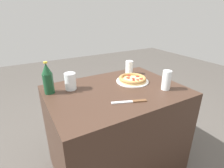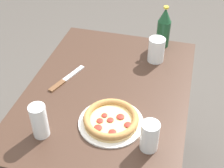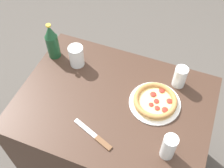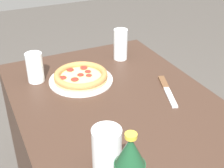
{
  "view_description": "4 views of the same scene",
  "coord_description": "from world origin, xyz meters",
  "px_view_note": "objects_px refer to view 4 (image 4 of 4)",
  "views": [
    {
      "loc": [
        -0.61,
        -1.01,
        1.3
      ],
      "look_at": [
        -0.03,
        0.01,
        0.81
      ],
      "focal_mm": 28.0,
      "sensor_mm": 36.0,
      "label": 1
    },
    {
      "loc": [
        1.04,
        0.3,
        1.68
      ],
      "look_at": [
        -0.01,
        0.02,
        0.79
      ],
      "focal_mm": 50.0,
      "sensor_mm": 36.0,
      "label": 2
    },
    {
      "loc": [
        0.28,
        -0.76,
        1.96
      ],
      "look_at": [
        -0.03,
        0.05,
        0.83
      ],
      "focal_mm": 45.0,
      "sensor_mm": 36.0,
      "label": 3
    },
    {
      "loc": [
        -0.88,
        0.44,
        1.4
      ],
      "look_at": [
        0.0,
        0.02,
        0.83
      ],
      "focal_mm": 50.0,
      "sensor_mm": 36.0,
      "label": 4
    }
  ],
  "objects_px": {
    "glass_iced_tea": "(35,69)",
    "glass_mango_juice": "(107,149)",
    "pizza_salami": "(81,77)",
    "knife": "(167,89)",
    "glass_orange_juice": "(121,46)"
  },
  "relations": [
    {
      "from": "pizza_salami",
      "to": "glass_iced_tea",
      "type": "bearing_deg",
      "value": 63.89
    },
    {
      "from": "glass_iced_tea",
      "to": "glass_orange_juice",
      "type": "height_order",
      "value": "glass_orange_juice"
    },
    {
      "from": "pizza_salami",
      "to": "glass_mango_juice",
      "type": "xyz_separation_m",
      "value": [
        -0.49,
        0.1,
        0.04
      ]
    },
    {
      "from": "knife",
      "to": "glass_iced_tea",
      "type": "bearing_deg",
      "value": 56.42
    },
    {
      "from": "glass_iced_tea",
      "to": "glass_mango_juice",
      "type": "height_order",
      "value": "glass_mango_juice"
    },
    {
      "from": "glass_orange_juice",
      "to": "knife",
      "type": "height_order",
      "value": "glass_orange_juice"
    },
    {
      "from": "glass_orange_juice",
      "to": "knife",
      "type": "relative_size",
      "value": 0.64
    },
    {
      "from": "glass_mango_juice",
      "to": "glass_orange_juice",
      "type": "distance_m",
      "value": 0.71
    },
    {
      "from": "glass_iced_tea",
      "to": "pizza_salami",
      "type": "bearing_deg",
      "value": -116.11
    },
    {
      "from": "pizza_salami",
      "to": "knife",
      "type": "relative_size",
      "value": 1.17
    },
    {
      "from": "knife",
      "to": "glass_mango_juice",
      "type": "bearing_deg",
      "value": 125.19
    },
    {
      "from": "glass_mango_juice",
      "to": "knife",
      "type": "relative_size",
      "value": 0.56
    },
    {
      "from": "glass_orange_juice",
      "to": "knife",
      "type": "bearing_deg",
      "value": -174.12
    },
    {
      "from": "glass_iced_tea",
      "to": "glass_mango_juice",
      "type": "distance_m",
      "value": 0.57
    },
    {
      "from": "glass_iced_tea",
      "to": "glass_orange_juice",
      "type": "distance_m",
      "value": 0.42
    }
  ]
}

